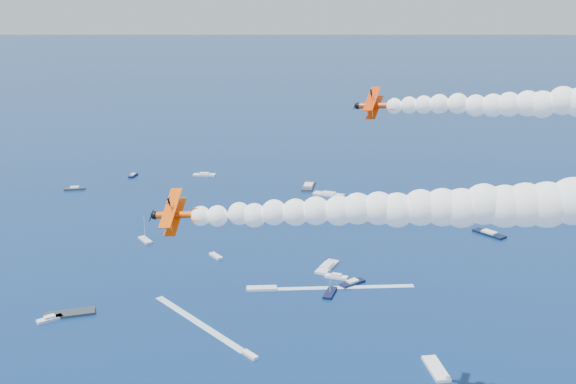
# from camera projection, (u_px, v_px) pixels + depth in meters

# --- Properties ---
(biplane_lead) EXTENTS (7.78, 9.59, 7.79)m
(biplane_lead) POSITION_uv_depth(u_px,v_px,m) (376.00, 106.00, 120.20)
(biplane_lead) COLOR #E03804
(biplane_trail) EXTENTS (8.01, 9.80, 7.88)m
(biplane_trail) POSITION_uv_depth(u_px,v_px,m) (177.00, 215.00, 94.86)
(biplane_trail) COLOR #F44D05
(smoke_trail_trail) EXTENTS (67.44, 23.45, 11.85)m
(smoke_trail_trail) POSITION_uv_depth(u_px,v_px,m) (430.00, 207.00, 89.96)
(smoke_trail_trail) COLOR white
(spectator_boats) EXTENTS (224.57, 169.39, 0.70)m
(spectator_boats) POSITION_uv_depth(u_px,v_px,m) (351.00, 254.00, 220.25)
(spectator_boats) COLOR white
(spectator_boats) RESTS_ON ground
(boat_wakes) EXTENTS (154.15, 79.55, 0.04)m
(boat_wakes) POSITION_uv_depth(u_px,v_px,m) (425.00, 302.00, 188.82)
(boat_wakes) COLOR white
(boat_wakes) RESTS_ON ground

